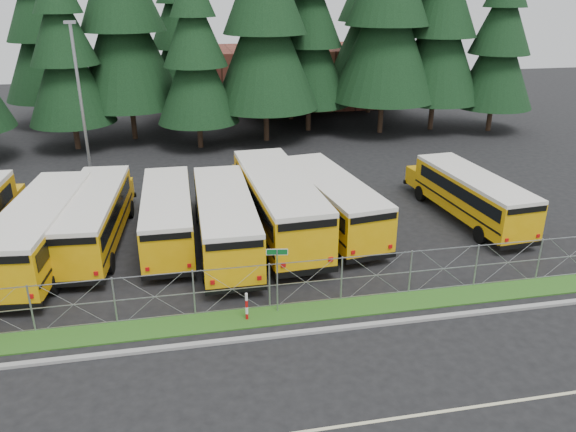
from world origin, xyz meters
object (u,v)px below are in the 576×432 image
object	(u,v)px
bus_1	(45,231)
bus_4	(225,221)
bus_2	(95,219)
street_sign	(277,267)
light_standard	(80,98)
bus_east	(468,196)
bus_6	(329,202)
striped_bollard	(247,307)
bus_5	(277,204)
bus_3	(168,217)

from	to	relation	value
bus_1	bus_4	size ratio (longest dim) A/B	1.02
bus_2	street_sign	size ratio (longest dim) A/B	3.86
bus_2	light_standard	size ratio (longest dim) A/B	1.07
bus_4	bus_east	size ratio (longest dim) A/B	1.09
bus_6	light_standard	size ratio (longest dim) A/B	1.09
bus_1	striped_bollard	distance (m)	11.13
bus_5	street_sign	xyz separation A→B (m)	(-1.33, -7.62, 0.41)
bus_2	bus_3	size ratio (longest dim) A/B	1.05
bus_2	light_standard	world-z (taller)	light_standard
bus_6	bus_east	distance (m)	7.89
bus_3	street_sign	world-z (taller)	street_sign
bus_3	striped_bollard	xyz separation A→B (m)	(2.95, -8.05, -0.75)
bus_5	light_standard	distance (m)	15.88
striped_bollard	bus_4	bearing A→B (deg)	91.85
bus_6	striped_bollard	size ratio (longest dim) A/B	9.19
bus_1	light_standard	bearing A→B (deg)	93.69
bus_3	bus_4	world-z (taller)	bus_4
bus_5	bus_east	size ratio (longest dim) A/B	1.21
bus_4	light_standard	size ratio (longest dim) A/B	1.10
bus_1	bus_6	distance (m)	14.09
bus_4	bus_5	xyz separation A→B (m)	(2.82, 1.35, 0.16)
bus_2	bus_6	distance (m)	11.95
bus_6	bus_east	size ratio (longest dim) A/B	1.08
striped_bollard	bus_3	bearing A→B (deg)	110.14
bus_3	bus_6	xyz separation A→B (m)	(8.40, 0.14, 0.09)
street_sign	striped_bollard	size ratio (longest dim) A/B	2.34
bus_1	bus_5	distance (m)	11.24
bus_3	bus_5	bearing A→B (deg)	-0.75
bus_3	bus_east	size ratio (longest dim) A/B	1.01
bus_1	bus_3	bearing A→B (deg)	16.47
striped_bollard	street_sign	bearing A→B (deg)	15.53
bus_east	striped_bollard	world-z (taller)	bus_east
bus_2	bus_4	distance (m)	6.50
bus_6	bus_3	bearing A→B (deg)	172.97
bus_1	bus_6	xyz separation A→B (m)	(14.04, 1.18, -0.05)
bus_5	striped_bollard	distance (m)	8.45
bus_6	street_sign	world-z (taller)	bus_6
bus_1	bus_2	xyz separation A→B (m)	(2.09, 1.27, -0.07)
bus_6	striped_bollard	bearing A→B (deg)	-131.62
bus_4	street_sign	distance (m)	6.47
bus_4	light_standard	world-z (taller)	light_standard
bus_5	light_standard	xyz separation A→B (m)	(-10.71, 11.06, 3.88)
bus_east	bus_1	bearing A→B (deg)	177.34
bus_5	striped_bollard	xyz separation A→B (m)	(-2.60, -7.98, -1.03)
bus_2	bus_5	world-z (taller)	bus_5
street_sign	light_standard	xyz separation A→B (m)	(-9.38, 18.69, 3.47)
street_sign	bus_6	bearing A→B (deg)	61.97
bus_east	light_standard	distance (m)	24.55
bus_3	street_sign	xyz separation A→B (m)	(4.23, -7.70, 0.68)
bus_2	striped_bollard	xyz separation A→B (m)	(6.50, -8.29, -0.82)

